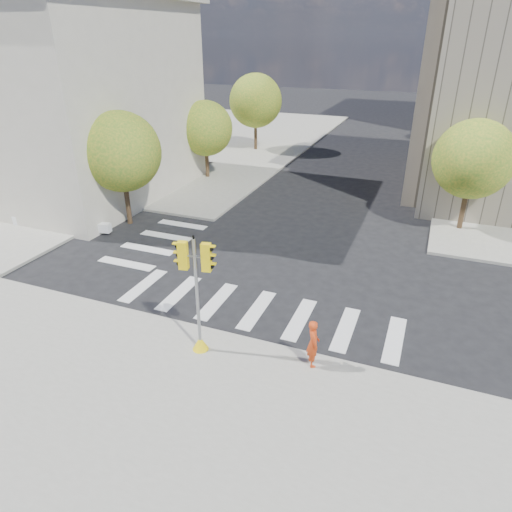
{
  "coord_description": "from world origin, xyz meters",
  "views": [
    {
      "loc": [
        5.61,
        -16.49,
        10.03
      ],
      "look_at": [
        -0.38,
        -1.39,
        2.1
      ],
      "focal_mm": 32.0,
      "sensor_mm": 36.0,
      "label": 1
    }
  ],
  "objects_px": {
    "planter_wall": "(61,224)",
    "photographer": "(313,343)",
    "lamp_far": "(475,105)",
    "lamp_near": "(482,136)",
    "traffic_signal": "(198,305)"
  },
  "relations": [
    {
      "from": "lamp_far",
      "to": "planter_wall",
      "type": "bearing_deg",
      "value": -129.07
    },
    {
      "from": "lamp_near",
      "to": "photographer",
      "type": "distance_m",
      "value": 19.62
    },
    {
      "from": "traffic_signal",
      "to": "photographer",
      "type": "distance_m",
      "value": 3.99
    },
    {
      "from": "lamp_near",
      "to": "lamp_far",
      "type": "relative_size",
      "value": 1.0
    },
    {
      "from": "lamp_far",
      "to": "traffic_signal",
      "type": "relative_size",
      "value": 1.89
    },
    {
      "from": "lamp_near",
      "to": "lamp_far",
      "type": "bearing_deg",
      "value": 90.0
    },
    {
      "from": "photographer",
      "to": "planter_wall",
      "type": "xyz_separation_m",
      "value": [
        -16.29,
        6.24,
        -0.59
      ]
    },
    {
      "from": "traffic_signal",
      "to": "photographer",
      "type": "height_order",
      "value": "traffic_signal"
    },
    {
      "from": "lamp_far",
      "to": "lamp_near",
      "type": "bearing_deg",
      "value": -90.0
    },
    {
      "from": "planter_wall",
      "to": "photographer",
      "type": "bearing_deg",
      "value": -30.31
    },
    {
      "from": "lamp_near",
      "to": "photographer",
      "type": "bearing_deg",
      "value": -105.36
    },
    {
      "from": "lamp_far",
      "to": "traffic_signal",
      "type": "height_order",
      "value": "lamp_far"
    },
    {
      "from": "lamp_near",
      "to": "traffic_signal",
      "type": "bearing_deg",
      "value": -114.88
    },
    {
      "from": "lamp_near",
      "to": "lamp_far",
      "type": "height_order",
      "value": "same"
    },
    {
      "from": "lamp_far",
      "to": "photographer",
      "type": "xyz_separation_m",
      "value": [
        -5.11,
        -32.6,
        -3.59
      ]
    }
  ]
}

